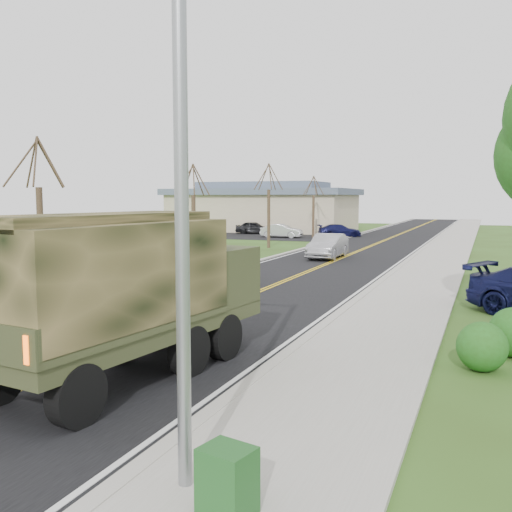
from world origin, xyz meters
The scene contains 17 objects.
road centered at (0.00, 40.00, 0.01)m, with size 8.00×120.00×0.01m, color black.
curb_right centered at (4.15, 40.00, 0.06)m, with size 0.30×120.00×0.12m, color #9E998E.
sidewalk_right centered at (5.90, 40.00, 0.05)m, with size 3.20×120.00×0.10m, color #9E998E.
curb_left centered at (-4.15, 40.00, 0.05)m, with size 0.30×120.00×0.10m, color #9E998E.
street_light centered at (4.90, -0.50, 4.43)m, with size 1.65×0.22×8.00m.
bare_tree_a centered at (-7.00, 10.00, 2.63)m, with size 1.93×2.26×6.08m.
bare_tree_b centered at (-7.00, 22.00, 2.48)m, with size 1.83×2.14×5.73m.
bare_tree_c centered at (-7.00, 34.00, 2.78)m, with size 2.04×2.39×6.42m.
bare_tree_d centered at (-7.00, 46.00, 2.55)m, with size 1.88×2.20×5.91m.
commercial_building centered at (-15.98, 55.97, 2.69)m, with size 25.50×21.50×5.65m.
military_truck centered at (1.57, 3.13, 2.00)m, with size 3.26×7.24×3.49m.
suv_champagne centered at (-2.60, 15.36, 0.63)m, with size 2.09×4.53×1.26m, color #977A55.
sedan_silver centered at (-0.80, 28.22, 0.78)m, with size 1.64×4.71×1.55m, color #B6B5BB.
utility_box_near centered at (5.80, -0.92, 0.50)m, with size 0.60×0.50×0.80m, color #1C4F1D.
lot_car_dark centered at (-14.48, 49.27, 0.67)m, with size 1.57×3.91×1.33m, color black.
lot_car_silver centered at (-9.83, 44.92, 0.66)m, with size 1.39×4.00×1.32m, color silver.
lot_car_navy centered at (-5.00, 48.40, 0.62)m, with size 1.73×4.25×1.23m, color #10113D.
Camera 1 is at (8.51, -6.69, 3.79)m, focal length 40.00 mm.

